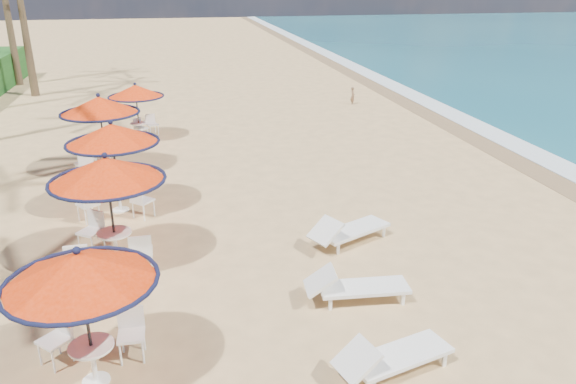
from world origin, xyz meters
name	(u,v)px	position (x,y,z in m)	size (l,w,h in m)	color
ground	(377,342)	(0.00, 0.00, 0.00)	(160.00, 160.00, 0.00)	tan
foam_strip	(522,148)	(9.30, 10.00, 0.00)	(1.20, 140.00, 0.04)	white
wetsand_band	(500,150)	(8.40, 10.00, 0.00)	(1.40, 140.00, 0.02)	olive
station_0	(81,279)	(-4.69, 0.00, 1.80)	(2.27, 2.27, 2.36)	black
station_1	(106,184)	(-4.69, 3.90, 1.87)	(2.45, 2.45, 2.56)	black
station_2	(113,145)	(-4.79, 6.96, 1.84)	(2.41, 2.45, 2.52)	black
station_3	(98,115)	(-5.50, 10.41, 1.88)	(2.46, 2.55, 2.56)	black
station_4	(137,96)	(-4.50, 14.21, 1.67)	(2.10, 2.10, 2.20)	black
lounger_near	(390,356)	(-0.11, -0.83, 0.34)	(2.10, 1.14, 0.72)	white
lounger_mid	(353,286)	(-0.01, 1.35, 0.34)	(2.07, 0.79, 0.73)	white
lounger_far	(347,230)	(0.63, 3.78, 0.36)	(2.20, 1.52, 0.76)	white
person	(353,95)	(5.51, 18.48, 0.45)	(0.33, 0.22, 0.91)	#856043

